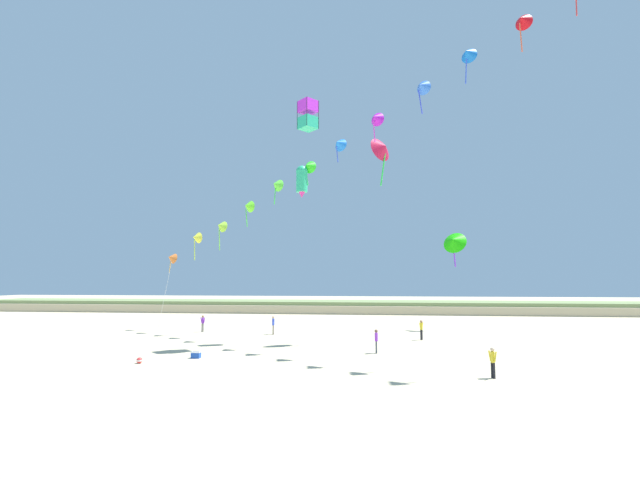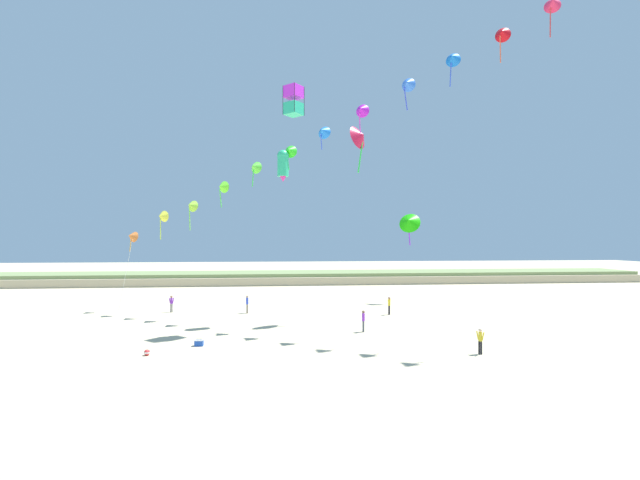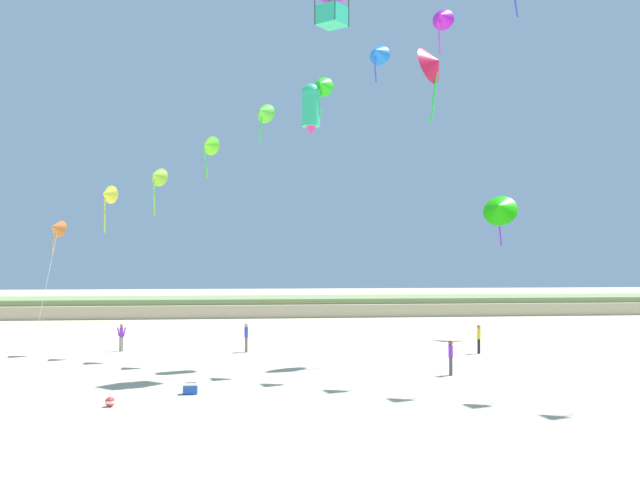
% 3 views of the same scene
% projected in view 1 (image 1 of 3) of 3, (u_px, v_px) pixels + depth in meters
% --- Properties ---
extents(ground_plane, '(240.00, 240.00, 0.00)m').
position_uv_depth(ground_plane, '(265.00, 383.00, 21.15)').
color(ground_plane, beige).
extents(dune_ridge, '(120.00, 10.47, 1.79)m').
position_uv_depth(dune_ridge, '(338.00, 307.00, 69.26)').
color(dune_ridge, '#BFAE8B').
rests_on(dune_ridge, ground).
extents(person_near_left, '(0.57, 0.22, 1.64)m').
position_uv_depth(person_near_left, '(203.00, 322.00, 42.42)').
color(person_near_left, gray).
rests_on(person_near_left, ground).
extents(person_near_right, '(0.22, 0.58, 1.65)m').
position_uv_depth(person_near_right, '(376.00, 339.00, 29.91)').
color(person_near_right, '#474C56').
rests_on(person_near_right, ground).
extents(person_mid_center, '(0.42, 0.52, 1.68)m').
position_uv_depth(person_mid_center, '(421.00, 328.00, 36.63)').
color(person_mid_center, black).
rests_on(person_mid_center, ground).
extents(person_far_left, '(0.24, 0.60, 1.72)m').
position_uv_depth(person_far_left, '(273.00, 324.00, 40.34)').
color(person_far_left, '#726656').
rests_on(person_far_left, ground).
extents(person_far_right, '(0.36, 0.51, 1.59)m').
position_uv_depth(person_far_right, '(493.00, 360.00, 22.25)').
color(person_far_right, black).
rests_on(person_far_right, ground).
extents(kite_banner_string, '(35.86, 17.98, 24.25)m').
position_uv_depth(kite_banner_string, '(323.00, 154.00, 35.74)').
color(kite_banner_string, orange).
extents(large_kite_low_lead, '(1.20, 1.21, 2.79)m').
position_uv_depth(large_kite_low_lead, '(302.00, 180.00, 36.69)').
color(large_kite_low_lead, '#2EC587').
extents(large_kite_mid_trail, '(2.98, 2.71, 3.99)m').
position_uv_depth(large_kite_mid_trail, '(454.00, 241.00, 44.89)').
color(large_kite_mid_trail, '#1DD00A').
extents(large_kite_high_solo, '(2.47, 2.50, 4.47)m').
position_uv_depth(large_kite_high_solo, '(383.00, 148.00, 36.66)').
color(large_kite_high_solo, red).
extents(large_kite_outer_drift, '(1.79, 1.79, 2.36)m').
position_uv_depth(large_kite_outer_drift, '(308.00, 115.00, 34.82)').
color(large_kite_outer_drift, '#2ABF8E').
extents(beach_cooler, '(0.58, 0.41, 0.46)m').
position_uv_depth(beach_cooler, '(196.00, 355.00, 27.99)').
color(beach_cooler, blue).
rests_on(beach_cooler, ground).
extents(beach_ball, '(0.36, 0.36, 0.36)m').
position_uv_depth(beach_ball, '(139.00, 360.00, 26.21)').
color(beach_ball, red).
rests_on(beach_ball, ground).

